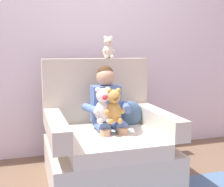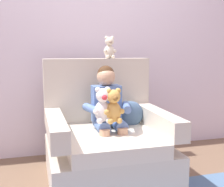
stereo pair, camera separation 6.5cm
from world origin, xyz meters
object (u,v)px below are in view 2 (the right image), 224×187
(plush_white, at_px, (103,106))
(plush_honey, at_px, (114,107))
(plush_cream_on_backrest, at_px, (109,48))
(throw_pillow, at_px, (130,114))
(armchair, at_px, (107,142))
(seated_child, at_px, (108,106))

(plush_white, relative_size, plush_honey, 1.03)
(plush_cream_on_backrest, distance_m, throw_pillow, 0.70)
(armchair, xyz_separation_m, plush_honey, (0.02, -0.17, 0.36))
(plush_white, height_order, plush_honey, plush_white)
(plush_cream_on_backrest, bearing_deg, seated_child, -123.86)
(armchair, distance_m, seated_child, 0.33)
(throw_pillow, bearing_deg, plush_white, -141.79)
(armchair, xyz_separation_m, plush_white, (-0.07, -0.14, 0.37))
(seated_child, bearing_deg, armchair, -122.20)
(plush_white, bearing_deg, plush_cream_on_backrest, 53.04)
(plush_white, xyz_separation_m, throw_pillow, (0.34, 0.27, -0.15))
(seated_child, bearing_deg, plush_honey, -85.93)
(seated_child, bearing_deg, throw_pillow, 26.93)
(plush_honey, distance_m, throw_pillow, 0.42)
(plush_honey, height_order, plush_cream_on_backrest, plush_cream_on_backrest)
(seated_child, xyz_separation_m, plush_white, (-0.09, -0.17, 0.04))
(armchair, distance_m, throw_pillow, 0.37)
(seated_child, height_order, plush_honey, seated_child)
(seated_child, distance_m, plush_white, 0.19)
(seated_child, distance_m, plush_honey, 0.20)
(plush_cream_on_backrest, bearing_deg, armchair, -125.73)
(plush_white, xyz_separation_m, plush_cream_on_backrest, (0.19, 0.50, 0.49))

